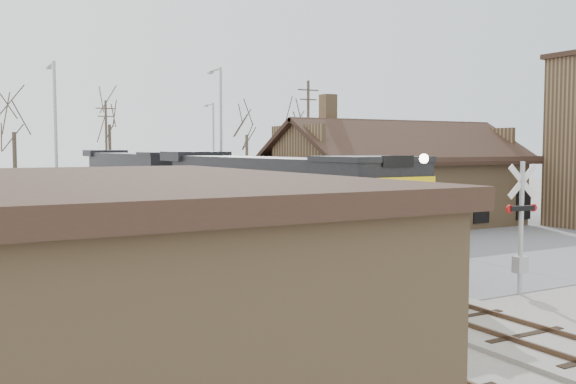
{
  "coord_description": "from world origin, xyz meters",
  "views": [
    {
      "loc": [
        -12.79,
        -18.74,
        4.77
      ],
      "look_at": [
        2.75,
        9.0,
        2.55
      ],
      "focal_mm": 40.0,
      "sensor_mm": 36.0,
      "label": 1
    }
  ],
  "objects": [
    {
      "name": "tree_d",
      "position": [
        14.87,
        39.02,
        7.0
      ],
      "size": [
        4.02,
        4.02,
        9.84
      ],
      "color": "#382D23",
      "rests_on": "ground"
    },
    {
      "name": "streetlight_c",
      "position": [
        9.09,
        33.84,
        4.86
      ],
      "size": [
        0.25,
        2.04,
        8.65
      ],
      "color": "#A5A8AD",
      "rests_on": "ground"
    },
    {
      "name": "streetlight_b",
      "position": [
        3.68,
        19.6,
        5.49
      ],
      "size": [
        0.25,
        2.04,
        9.89
      ],
      "color": "#A5A8AD",
      "rests_on": "ground"
    },
    {
      "name": "locomotive_trailing",
      "position": [
        0.0,
        25.99,
        2.38
      ],
      "size": [
        3.05,
        20.4,
        4.29
      ],
      "color": "black",
      "rests_on": "ground"
    },
    {
      "name": "locomotive_lead",
      "position": [
        0.0,
        5.32,
        2.38
      ],
      "size": [
        3.05,
        20.4,
        4.53
      ],
      "color": "black",
      "rests_on": "ground"
    },
    {
      "name": "crossbuck_near",
      "position": [
        3.85,
        -4.47,
        2.01
      ],
      "size": [
        1.23,
        0.32,
        4.32
      ],
      "rotation": [
        0.0,
        0.0,
        -0.12
      ],
      "color": "#A5A8AD",
      "rests_on": "ground"
    },
    {
      "name": "tree_e",
      "position": [
        19.31,
        37.54,
        6.96
      ],
      "size": [
        3.99,
        3.99,
        9.78
      ],
      "color": "#382D23",
      "rests_on": "ground"
    },
    {
      "name": "parking_lot",
      "position": [
        18.0,
        4.0,
        0.02
      ],
      "size": [
        22.0,
        26.0,
        0.03
      ],
      "primitive_type": "cube",
      "color": "slate",
      "rests_on": "ground"
    },
    {
      "name": "tree_b",
      "position": [
        -6.95,
        35.28,
        6.93
      ],
      "size": [
        3.97,
        3.97,
        9.74
      ],
      "color": "#382D23",
      "rests_on": "ground"
    },
    {
      "name": "ground",
      "position": [
        0.0,
        0.0,
        0.0
      ],
      "size": [
        140.0,
        140.0,
        0.0
      ],
      "primitive_type": "plane",
      "color": "#9A958B",
      "rests_on": "ground"
    },
    {
      "name": "track_main",
      "position": [
        0.0,
        15.0,
        0.07
      ],
      "size": [
        3.4,
        90.0,
        0.24
      ],
      "color": "#9A958B",
      "rests_on": "ground"
    },
    {
      "name": "utility_pole_b",
      "position": [
        2.91,
        46.84,
        4.96
      ],
      "size": [
        2.0,
        0.24,
        9.48
      ],
      "color": "#382D23",
      "rests_on": "ground"
    },
    {
      "name": "track_siding",
      "position": [
        -4.5,
        15.0,
        0.07
      ],
      "size": [
        3.4,
        90.0,
        0.24
      ],
      "color": "#9A958B",
      "rests_on": "ground"
    },
    {
      "name": "utility_pole_c",
      "position": [
        15.53,
        28.28,
        5.44
      ],
      "size": [
        2.0,
        0.24,
        10.42
      ],
      "color": "#382D23",
      "rests_on": "ground"
    },
    {
      "name": "crossbuck_far",
      "position": [
        -5.94,
        4.52,
        1.74
      ],
      "size": [
        1.01,
        0.41,
        3.66
      ],
      "rotation": [
        0.0,
        0.0,
        3.47
      ],
      "color": "#A5A8AD",
      "rests_on": "ground"
    },
    {
      "name": "depot",
      "position": [
        11.99,
        12.0,
        2.41
      ],
      "size": [
        15.2,
        9.31,
        7.9
      ],
      "color": "olive",
      "rests_on": "ground"
    },
    {
      "name": "road",
      "position": [
        0.0,
        0.0,
        0.01
      ],
      "size": [
        60.0,
        9.0,
        0.03
      ],
      "primitive_type": "cube",
      "color": "slate",
      "rests_on": "ground"
    },
    {
      "name": "tree_c",
      "position": [
        3.38,
        47.35,
        8.25
      ],
      "size": [
        4.73,
        4.73,
        11.58
      ],
      "color": "#382D23",
      "rests_on": "ground"
    },
    {
      "name": "streetlight_a",
      "position": [
        -6.53,
        19.29,
        5.33
      ],
      "size": [
        0.25,
        2.04,
        9.58
      ],
      "color": "#A5A8AD",
      "rests_on": "ground"
    }
  ]
}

